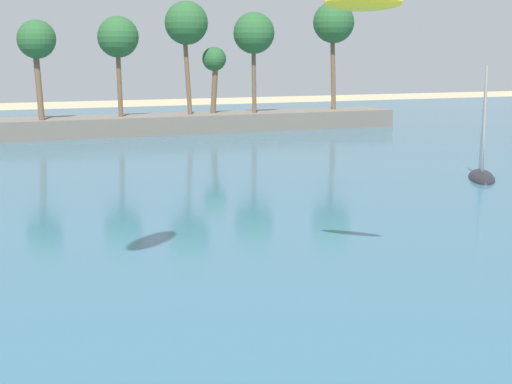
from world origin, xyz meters
name	(u,v)px	position (x,y,z in m)	size (l,w,h in m)	color
sailboat_near_shore	(482,168)	(28.85, 35.77, 0.73)	(4.13, 5.08, 7.40)	black
kite_aloft_low_near_shore	(363,3)	(10.12, 19.74, 9.26)	(2.71, 0.92, 0.38)	yellow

